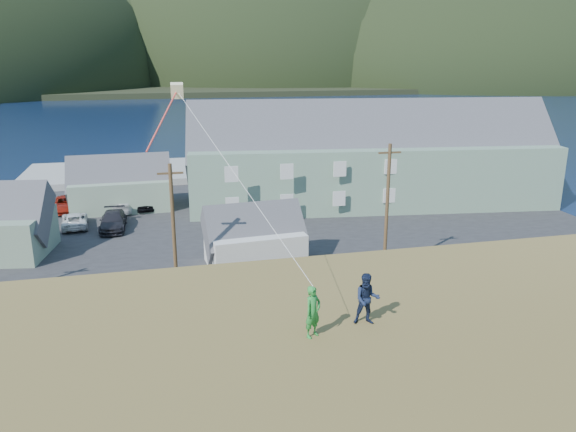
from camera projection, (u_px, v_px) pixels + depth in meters
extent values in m
plane|color=#0A1638|center=(209.00, 300.00, 35.70)|extent=(900.00, 900.00, 0.00)
cube|color=#4C3D19|center=(213.00, 313.00, 33.82)|extent=(110.00, 8.00, 0.10)
cube|color=#28282B|center=(191.00, 224.00, 51.57)|extent=(72.00, 36.00, 0.12)
cube|color=gray|center=(131.00, 173.00, 71.64)|extent=(26.00, 14.00, 0.90)
cube|color=black|center=(156.00, 78.00, 343.88)|extent=(900.00, 320.00, 2.00)
ellipsoid|color=black|center=(120.00, 78.00, 311.13)|extent=(200.00, 180.00, 100.00)
ellipsoid|color=black|center=(282.00, 78.00, 321.70)|extent=(230.00, 207.00, 142.60)
ellipsoid|color=black|center=(473.00, 77.00, 327.33)|extent=(280.00, 252.00, 134.40)
cube|color=slate|center=(369.00, 173.00, 57.89)|extent=(37.33, 14.76, 6.23)
cube|color=#47474C|center=(371.00, 127.00, 56.56)|extent=(37.79, 14.56, 10.11)
cube|color=silver|center=(255.00, 248.00, 40.94)|extent=(7.02, 5.29, 2.66)
cube|color=#47474C|center=(254.00, 222.00, 40.38)|extent=(7.52, 5.31, 4.72)
cube|color=gray|center=(121.00, 194.00, 56.09)|extent=(9.59, 5.93, 3.02)
cube|color=#47474C|center=(119.00, 170.00, 55.43)|extent=(10.09, 5.91, 5.62)
cylinder|color=#47331E|center=(174.00, 230.00, 35.46)|extent=(0.24, 0.24, 8.50)
cylinder|color=#47331E|center=(387.00, 210.00, 38.55)|extent=(0.24, 0.24, 9.22)
imported|color=#242328|center=(113.00, 221.00, 49.54)|extent=(2.23, 5.33, 1.54)
imported|color=black|center=(143.00, 202.00, 55.97)|extent=(2.29, 4.57, 1.49)
imported|color=navy|center=(231.00, 194.00, 59.06)|extent=(1.98, 4.68, 1.50)
imported|color=#9B1C0E|center=(66.00, 204.00, 55.34)|extent=(2.48, 5.20, 1.43)
imported|color=white|center=(75.00, 220.00, 50.17)|extent=(2.65, 4.91, 1.31)
imported|color=silver|center=(124.00, 204.00, 55.32)|extent=(2.46, 5.04, 1.41)
imported|color=#238230|center=(313.00, 312.00, 16.05)|extent=(0.68, 0.62, 1.55)
imported|color=#151F3B|center=(367.00, 299.00, 16.82)|extent=(0.90, 0.77, 1.61)
cube|color=beige|center=(177.00, 91.00, 20.54)|extent=(0.47, 0.44, 0.60)
cylinder|color=#EA473D|center=(163.00, 120.00, 19.49)|extent=(0.06, 0.06, 3.31)
cylinder|color=white|center=(236.00, 176.00, 18.19)|extent=(0.02, 0.02, 9.41)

